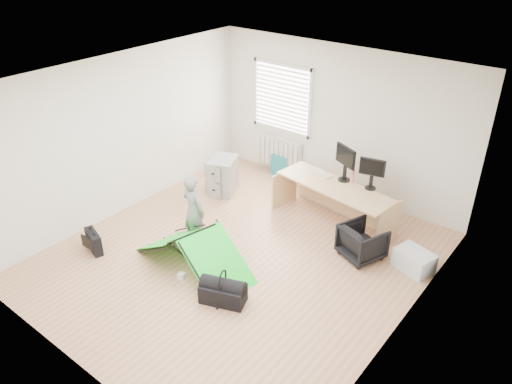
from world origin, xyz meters
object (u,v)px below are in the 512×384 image
Objects in this scene: desk at (333,204)px; filing_cabinet at (223,175)px; office_chair at (362,242)px; duffel_bag at (223,293)px; monitor_right at (372,178)px; monitor_left at (345,168)px; storage_crate at (414,261)px; kite at (193,250)px; thermos at (352,176)px; laptop_bag at (94,241)px; person at (194,210)px.

filing_cabinet is (-2.14, -0.34, -0.00)m from desk.
office_chair is 0.99× the size of duffel_bag.
office_chair is (0.36, -0.86, -0.61)m from monitor_right.
storage_crate is (1.58, -0.66, -0.76)m from monitor_left.
office_chair is at bearing -80.57° from monitor_right.
kite is 0.92m from duffel_bag.
duffel_bag is (-0.61, -2.91, -0.75)m from monitor_right.
thermos is 3.01m from duffel_bag.
kite is at bearing 42.49° from laptop_bag.
monitor_left is 0.80× the size of office_chair.
thermos is (0.14, 0.02, -0.11)m from monitor_left.
filing_cabinet is 2.42m from thermos.
monitor_left reaches higher than laptop_bag.
desk is 4.28× the size of monitor_left.
desk is 3.41× the size of office_chair.
desk reaches higher than storage_crate.
kite is at bearing -86.05° from monitor_left.
desk is at bearing 80.59° from kite.
monitor_right is 0.35× the size of person.
thermos reaches higher than filing_cabinet.
filing_cabinet is 1.27× the size of storage_crate.
monitor_right is 0.94× the size of laptop_bag.
kite is at bearing -104.81° from desk.
person is at bearing -118.60° from desk.
kite is 4.23× the size of laptop_bag.
storage_crate is at bearing -25.18° from thermos.
filing_cabinet reaches higher than duffel_bag.
thermos is (-0.34, 0.01, -0.08)m from monitor_right.
storage_crate is at bearing 50.87° from laptop_bag.
storage_crate is (2.57, 1.93, -0.14)m from kite.
duffel_bag is (2.33, 0.35, -0.03)m from laptop_bag.
thermos is at bearing 32.47° from monitor_left.
desk is at bearing -69.19° from monitor_left.
kite is 1.63m from laptop_bag.
laptop_bag is at bearing -128.51° from thermos.
monitor_left reaches higher than desk.
storage_crate is at bearing -146.74° from person.
monitor_right reaches higher than thermos.
thermos is at bearing 164.97° from monitor_right.
monitor_right is 1.12m from office_chair.
thermos reaches higher than storage_crate.
filing_cabinet is 3.00m from office_chair.
storage_crate is (1.10, -0.67, -0.73)m from monitor_right.
monitor_right is 4.45m from laptop_bag.
monitor_left reaches higher than filing_cabinet.
storage_crate is at bearing 2.17° from monitor_left.
monitor_left is at bearing 93.83° from desk.
office_chair is (0.84, -0.86, -0.64)m from monitor_left.
thermos reaches higher than office_chair.
storage_crate is at bearing 50.14° from kite.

